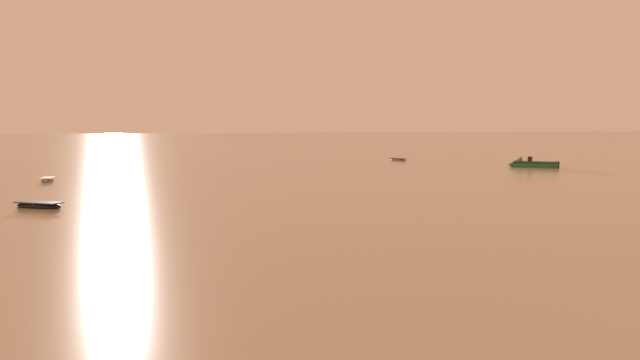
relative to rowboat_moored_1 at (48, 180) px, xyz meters
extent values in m
ellipsoid|color=gray|center=(0.00, 0.00, -0.02)|extent=(1.34, 3.29, 0.51)
cube|color=silver|center=(0.00, 0.00, 0.19)|extent=(1.29, 3.03, 0.07)
cube|color=silver|center=(0.00, 0.00, 0.12)|extent=(1.00, 0.28, 0.05)
cube|color=#23602D|center=(57.99, 5.42, 0.12)|extent=(5.36, 5.23, 1.04)
cone|color=#23602D|center=(55.98, 7.32, 0.12)|extent=(2.64, 2.65, 2.09)
cube|color=black|center=(57.94, 5.46, 0.51)|extent=(5.47, 5.35, 0.12)
cube|color=black|center=(57.40, 5.98, 0.93)|extent=(0.81, 0.82, 0.58)
cube|color=black|center=(59.86, 3.64, 0.28)|extent=(0.52, 0.53, 0.74)
ellipsoid|color=black|center=(1.04, -23.58, -0.01)|extent=(3.52, 3.06, 0.55)
cube|color=#33383F|center=(1.04, -23.58, 0.22)|extent=(3.28, 2.87, 0.07)
cube|color=#33383F|center=(1.04, -23.58, 0.14)|extent=(0.82, 1.00, 0.06)
ellipsoid|color=gray|center=(47.87, 26.33, -0.03)|extent=(2.09, 3.10, 0.46)
cube|color=#33383F|center=(47.87, 26.33, 0.16)|extent=(1.98, 2.87, 0.06)
cube|color=#33383F|center=(47.87, 26.33, 0.09)|extent=(0.90, 0.53, 0.05)
camera|label=1|loc=(5.21, -74.95, 5.48)|focal=40.80mm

